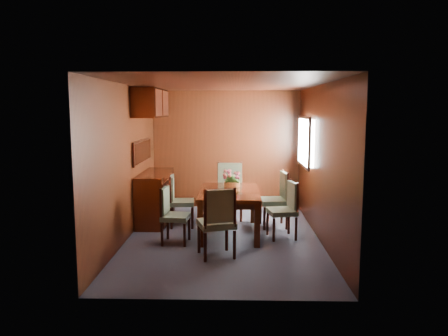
{
  "coord_description": "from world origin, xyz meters",
  "views": [
    {
      "loc": [
        0.19,
        -6.68,
        2.03
      ],
      "look_at": [
        0.0,
        0.53,
        1.05
      ],
      "focal_mm": 35.0,
      "sensor_mm": 36.0,
      "label": 1
    }
  ],
  "objects_px": {
    "dining_table": "(229,197)",
    "chair_head": "(218,219)",
    "sideboard": "(155,197)",
    "chair_right_near": "(286,206)",
    "flower_centerpiece": "(232,178)",
    "chair_left_near": "(171,212)"
  },
  "relations": [
    {
      "from": "dining_table",
      "to": "flower_centerpiece",
      "type": "height_order",
      "value": "flower_centerpiece"
    },
    {
      "from": "sideboard",
      "to": "dining_table",
      "type": "xyz_separation_m",
      "value": [
        1.34,
        -0.73,
        0.17
      ]
    },
    {
      "from": "chair_right_near",
      "to": "chair_head",
      "type": "height_order",
      "value": "chair_head"
    },
    {
      "from": "dining_table",
      "to": "sideboard",
      "type": "bearing_deg",
      "value": 151.17
    },
    {
      "from": "chair_right_near",
      "to": "chair_head",
      "type": "bearing_deg",
      "value": 122.76
    },
    {
      "from": "flower_centerpiece",
      "to": "sideboard",
      "type": "bearing_deg",
      "value": 164.67
    },
    {
      "from": "chair_head",
      "to": "sideboard",
      "type": "bearing_deg",
      "value": 105.12
    },
    {
      "from": "sideboard",
      "to": "flower_centerpiece",
      "type": "distance_m",
      "value": 1.49
    },
    {
      "from": "dining_table",
      "to": "chair_head",
      "type": "distance_m",
      "value": 1.19
    },
    {
      "from": "sideboard",
      "to": "chair_right_near",
      "type": "bearing_deg",
      "value": -22.37
    },
    {
      "from": "dining_table",
      "to": "chair_right_near",
      "type": "bearing_deg",
      "value": -12.18
    },
    {
      "from": "sideboard",
      "to": "chair_left_near",
      "type": "distance_m",
      "value": 1.34
    },
    {
      "from": "flower_centerpiece",
      "to": "dining_table",
      "type": "bearing_deg",
      "value": -96.45
    },
    {
      "from": "chair_head",
      "to": "dining_table",
      "type": "bearing_deg",
      "value": 66.07
    },
    {
      "from": "dining_table",
      "to": "flower_centerpiece",
      "type": "xyz_separation_m",
      "value": [
        0.04,
        0.35,
        0.24
      ]
    },
    {
      "from": "sideboard",
      "to": "dining_table",
      "type": "relative_size",
      "value": 0.91
    },
    {
      "from": "sideboard",
      "to": "dining_table",
      "type": "distance_m",
      "value": 1.54
    },
    {
      "from": "sideboard",
      "to": "chair_head",
      "type": "distance_m",
      "value": 2.26
    },
    {
      "from": "chair_right_near",
      "to": "flower_centerpiece",
      "type": "xyz_separation_m",
      "value": [
        -0.86,
        0.54,
        0.35
      ]
    },
    {
      "from": "chair_right_near",
      "to": "flower_centerpiece",
      "type": "relative_size",
      "value": 3.12
    },
    {
      "from": "dining_table",
      "to": "chair_head",
      "type": "relative_size",
      "value": 1.55
    },
    {
      "from": "chair_right_near",
      "to": "chair_head",
      "type": "relative_size",
      "value": 0.92
    }
  ]
}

